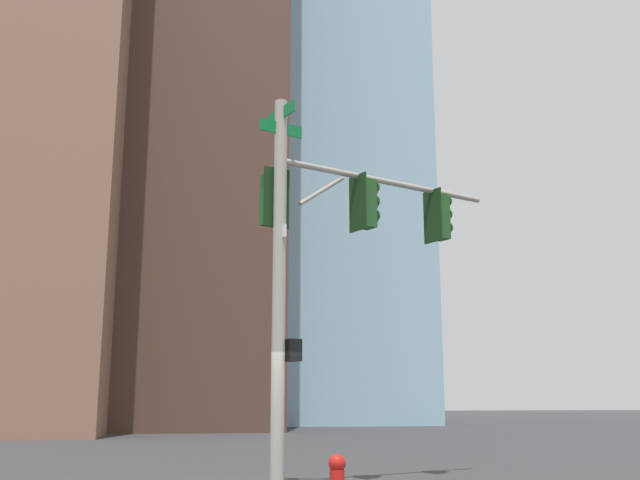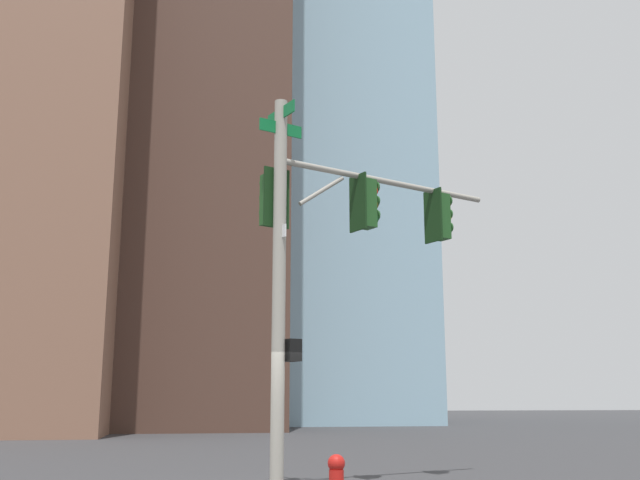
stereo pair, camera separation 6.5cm
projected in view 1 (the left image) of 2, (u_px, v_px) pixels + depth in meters
The scene contains 2 objects.
signal_pole_assembly at pixel (329, 240), 14.42m from camera, with size 2.52×5.26×7.31m.
building_brick_nearside at pixel (156, 18), 55.62m from camera, with size 26.68×16.66×59.52m, color #4C3328.
Camera 1 is at (13.37, -1.42, 1.66)m, focal length 41.53 mm.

